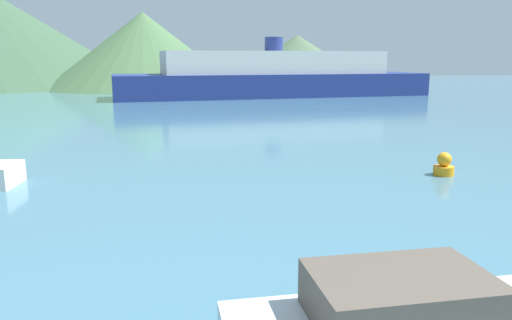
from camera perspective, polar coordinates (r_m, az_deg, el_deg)
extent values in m
cube|color=brown|center=(7.71, 16.13, -14.84)|extent=(2.58, 1.73, 0.71)
cube|color=navy|center=(59.46, 2.01, 8.57)|extent=(37.19, 11.35, 2.63)
cube|color=silver|center=(59.38, 2.03, 11.08)|extent=(26.14, 9.19, 2.58)
cylinder|color=navy|center=(59.40, 2.04, 13.09)|extent=(2.09, 2.09, 1.60)
cylinder|color=orange|center=(20.31, 20.64, -1.14)|extent=(0.77, 0.77, 0.35)
sphere|color=orange|center=(20.22, 20.73, 0.08)|extent=(0.54, 0.54, 0.54)
cone|color=#476B42|center=(78.32, -12.71, 12.14)|extent=(29.16, 29.16, 11.18)
cone|color=#4C6647|center=(90.68, 4.71, 11.39)|extent=(27.31, 27.31, 8.45)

